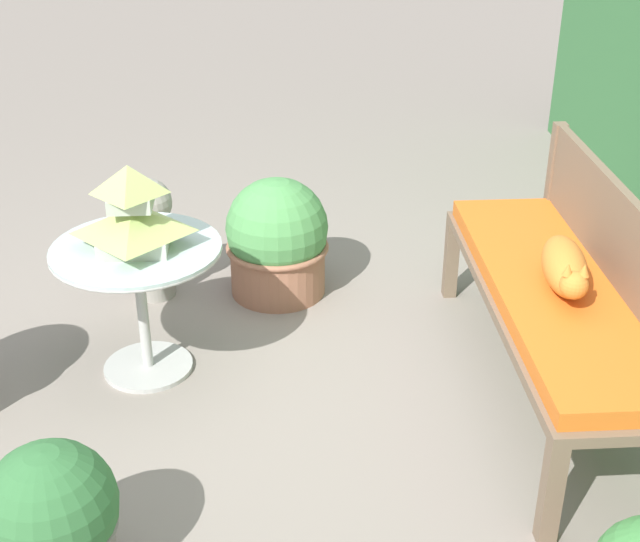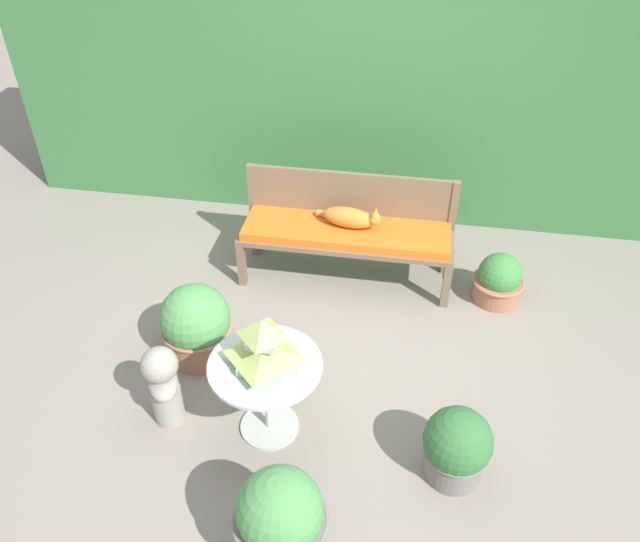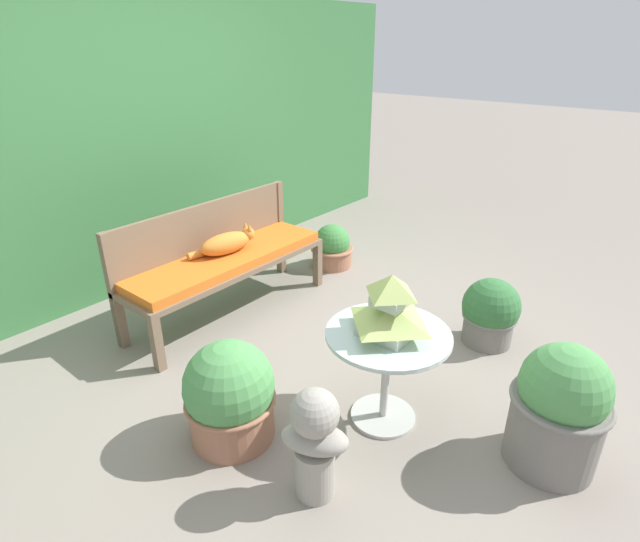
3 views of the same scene
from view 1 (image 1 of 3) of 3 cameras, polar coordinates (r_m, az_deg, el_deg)
The scene contains 9 objects.
ground at distance 3.48m, azimuth -1.05°, elevation -8.90°, with size 30.00×30.00×0.00m, color gray.
garden_bench at distance 3.47m, azimuth 14.67°, elevation -1.77°, with size 1.65×0.49×0.49m.
bench_backrest at distance 3.46m, azimuth 18.60°, elevation 1.19°, with size 1.65×0.06×0.84m.
cat at distance 3.39m, azimuth 15.46°, elevation 0.25°, with size 0.52×0.25×0.19m.
patio_table at distance 3.56m, azimuth -11.53°, elevation -0.21°, with size 0.67×0.67×0.56m.
pagoda_birdhouse at distance 3.44m, azimuth -11.94°, elevation 3.64°, with size 0.35×0.35×0.33m.
garden_bust at distance 4.18m, azimuth -10.80°, elevation 2.39°, with size 0.30×0.36×0.59m.
potted_plant_patio_mid at distance 4.16m, azimuth -2.75°, elevation 1.93°, with size 0.48×0.48×0.57m.
potted_plant_bench_right at distance 2.79m, azimuth -16.71°, elevation -15.03°, with size 0.39×0.39×0.48m.
Camera 1 is at (2.79, -0.11, 2.08)m, focal length 50.00 mm.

